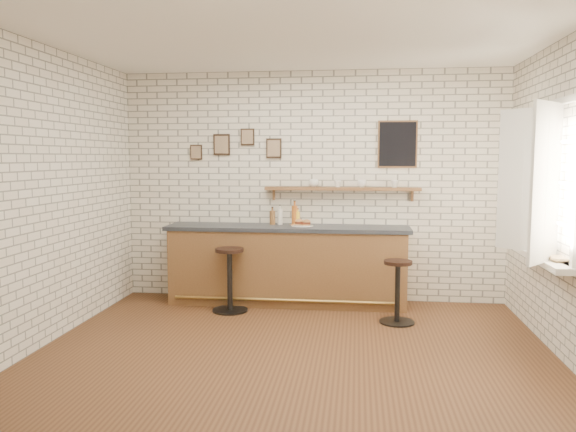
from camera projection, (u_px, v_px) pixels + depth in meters
name	position (u px, v px, depth m)	size (l,w,h in m)	color
ground	(295.00, 348.00, 5.56)	(5.00, 5.00, 0.00)	brown
bar_counter	(287.00, 265.00, 7.22)	(3.10, 0.65, 1.01)	brown
sandwich_plate	(302.00, 225.00, 7.16)	(0.28, 0.28, 0.01)	white
ciabatta_sandwich	(303.00, 222.00, 7.15)	(0.23, 0.16, 0.07)	tan
potato_chips	(301.00, 225.00, 7.16)	(0.27, 0.19, 0.00)	#F0A754
bitters_bottle_brown	(272.00, 217.00, 7.31)	(0.07, 0.07, 0.23)	brown
bitters_bottle_white	(280.00, 216.00, 7.30)	(0.07, 0.07, 0.26)	silver
bitters_bottle_amber	(295.00, 215.00, 7.28)	(0.08, 0.08, 0.32)	#B0581C
condiment_bottle_yellow	(297.00, 218.00, 7.28)	(0.07, 0.07, 0.22)	yellow
bar_stool_left	(230.00, 278.00, 6.86)	(0.43, 0.43, 0.78)	black
bar_stool_right	(397.00, 290.00, 6.37)	(0.40, 0.40, 0.72)	black
wall_shelf	(342.00, 189.00, 7.23)	(2.00, 0.18, 0.18)	brown
shelf_cup_a	(314.00, 183.00, 7.27)	(0.13, 0.13, 0.10)	white
shelf_cup_b	(338.00, 184.00, 7.23)	(0.09, 0.09, 0.09)	white
shelf_cup_c	(362.00, 184.00, 7.19)	(0.12, 0.12, 0.09)	white
shelf_cup_d	(395.00, 184.00, 7.14)	(0.10, 0.10, 0.09)	white
back_wall_decor	(329.00, 145.00, 7.27)	(2.96, 0.02, 0.56)	black
window_sill	(542.00, 259.00, 5.47)	(0.20, 1.35, 0.06)	white
casement_window	(542.00, 182.00, 5.40)	(0.40, 1.30, 1.56)	white
book_lower	(550.00, 259.00, 5.20)	(0.18, 0.24, 0.02)	tan
book_upper	(551.00, 257.00, 5.18)	(0.17, 0.23, 0.02)	tan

